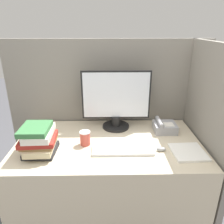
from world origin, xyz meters
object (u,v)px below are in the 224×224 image
(keyboard, at_px, (122,150))
(coffee_cup, at_px, (85,138))
(mouse, at_px, (161,149))
(monitor, at_px, (116,102))
(desk_telephone, at_px, (164,127))
(book_stack, at_px, (39,140))

(keyboard, height_order, coffee_cup, coffee_cup)
(mouse, bearing_deg, coffee_cup, 169.51)
(coffee_cup, bearing_deg, monitor, 51.29)
(monitor, height_order, desk_telephone, monitor)
(monitor, relative_size, coffee_cup, 5.31)
(keyboard, relative_size, mouse, 6.58)
(mouse, relative_size, coffee_cup, 0.61)
(monitor, distance_m, mouse, 0.56)
(mouse, distance_m, coffee_cup, 0.56)
(coffee_cup, distance_m, desk_telephone, 0.68)
(monitor, relative_size, book_stack, 2.04)
(keyboard, bearing_deg, coffee_cup, 160.21)
(mouse, distance_m, desk_telephone, 0.33)
(desk_telephone, bearing_deg, book_stack, -161.55)
(coffee_cup, height_order, desk_telephone, coffee_cup)
(coffee_cup, relative_size, desk_telephone, 0.60)
(keyboard, bearing_deg, book_stack, -179.35)
(monitor, bearing_deg, coffee_cup, -128.71)
(mouse, bearing_deg, book_stack, -179.72)
(mouse, xyz_separation_m, coffee_cup, (-0.55, 0.10, 0.04))
(coffee_cup, xyz_separation_m, book_stack, (-0.31, -0.11, 0.05))
(keyboard, height_order, mouse, mouse)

